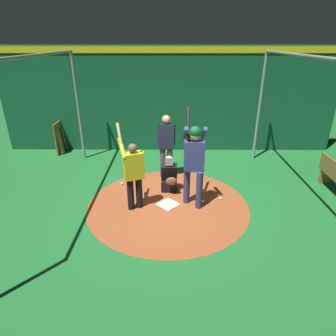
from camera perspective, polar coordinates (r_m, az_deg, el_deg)
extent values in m
plane|color=#1E6B2D|center=(6.78, 0.00, -7.33)|extent=(27.10, 27.10, 0.00)
cylinder|color=#9E4C28|center=(6.78, 0.00, -7.31)|extent=(3.76, 3.76, 0.01)
cube|color=white|center=(6.78, 0.00, -7.25)|extent=(0.59, 0.59, 0.01)
cylinder|color=navy|center=(6.49, 6.26, -4.44)|extent=(0.15, 0.15, 0.90)
cylinder|color=navy|center=(6.68, 3.77, -3.46)|extent=(0.15, 0.15, 0.90)
cube|color=navy|center=(6.25, 5.26, 2.44)|extent=(0.22, 0.44, 0.68)
cylinder|color=navy|center=(6.21, 7.19, 6.96)|extent=(0.54, 0.09, 0.42)
cylinder|color=navy|center=(6.17, 3.51, 7.01)|extent=(0.54, 0.09, 0.42)
sphere|color=tan|center=(6.09, 5.42, 6.56)|extent=(0.23, 0.23, 0.23)
sphere|color=#0F4C23|center=(6.08, 5.45, 7.14)|extent=(0.26, 0.26, 0.26)
cylinder|color=black|center=(6.25, 4.10, 8.47)|extent=(0.54, 0.06, 0.73)
cube|color=black|center=(7.38, 0.22, -3.26)|extent=(0.40, 0.40, 0.29)
cube|color=black|center=(7.18, 0.22, -0.81)|extent=(0.31, 0.40, 0.48)
sphere|color=beige|center=(7.02, 0.23, 1.56)|extent=(0.22, 0.22, 0.22)
cube|color=gray|center=(6.93, 0.23, 1.24)|extent=(0.03, 0.20, 0.20)
ellipsoid|color=brown|center=(6.98, 0.71, -2.68)|extent=(0.12, 0.28, 0.22)
cylinder|color=#4C4C51|center=(7.96, 0.37, 1.13)|extent=(0.15, 0.15, 0.85)
cylinder|color=#4C4C51|center=(7.96, -1.06, 1.13)|extent=(0.15, 0.15, 0.85)
cube|color=#1E2338|center=(7.69, -0.36, 6.38)|extent=(0.22, 0.42, 0.68)
cylinder|color=#1E2338|center=(7.68, 1.16, 6.75)|extent=(0.09, 0.09, 0.57)
cylinder|color=#1E2338|center=(7.68, -1.87, 6.76)|extent=(0.09, 0.09, 0.57)
sphere|color=tan|center=(7.56, -0.37, 9.69)|extent=(0.22, 0.22, 0.22)
cylinder|color=black|center=(6.55, -5.79, -4.89)|extent=(0.15, 0.15, 0.76)
cylinder|color=black|center=(6.50, -7.48, -5.20)|extent=(0.15, 0.15, 0.76)
cube|color=gold|center=(6.22, -6.93, 0.42)|extent=(0.37, 0.47, 0.60)
cylinder|color=gold|center=(6.25, -5.18, 1.11)|extent=(0.09, 0.09, 0.51)
cylinder|color=gold|center=(6.12, -9.19, 3.92)|extent=(0.45, 0.26, 0.39)
sphere|color=brown|center=(6.07, -7.12, 3.95)|extent=(0.20, 0.20, 0.20)
cylinder|color=tan|center=(6.15, -9.45, 5.20)|extent=(0.45, 0.23, 0.74)
cube|color=#145133|center=(9.73, 0.15, 13.37)|extent=(0.20, 11.10, 3.43)
cube|color=yellow|center=(9.45, 0.16, 22.59)|extent=(0.03, 10.88, 0.20)
cylinder|color=gray|center=(9.33, -17.47, 11.27)|extent=(0.08, 0.08, 3.26)
cylinder|color=gray|center=(9.31, 17.77, 11.20)|extent=(0.08, 0.08, 3.26)
cylinder|color=gray|center=(6.43, -27.10, 19.17)|extent=(5.82, 0.07, 0.07)
cylinder|color=gray|center=(6.40, 27.24, 19.13)|extent=(5.82, 0.07, 0.07)
cube|color=olive|center=(10.48, -20.71, 5.88)|extent=(0.94, 0.04, 1.05)
cylinder|color=tan|center=(10.82, -19.69, 6.05)|extent=(0.06, 0.17, 0.86)
cylinder|color=tan|center=(10.70, -19.91, 5.97)|extent=(0.06, 0.14, 0.91)
cylinder|color=olive|center=(10.61, -20.09, 5.58)|extent=(0.06, 0.15, 0.84)
cylinder|color=black|center=(10.50, -20.30, 5.37)|extent=(0.06, 0.12, 0.84)
cylinder|color=olive|center=(10.40, -20.51, 5.13)|extent=(0.06, 0.13, 0.83)
cylinder|color=tan|center=(10.29, -20.72, 4.86)|extent=(0.06, 0.16, 0.82)
cylinder|color=olive|center=(10.18, -20.95, 4.66)|extent=(0.06, 0.18, 0.83)
cube|color=olive|center=(8.77, 28.98, -1.46)|extent=(0.08, 0.32, 0.40)
sphere|color=white|center=(7.73, -9.20, -3.10)|extent=(0.07, 0.07, 0.07)
sphere|color=white|center=(7.07, 10.44, -5.97)|extent=(0.07, 0.07, 0.07)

